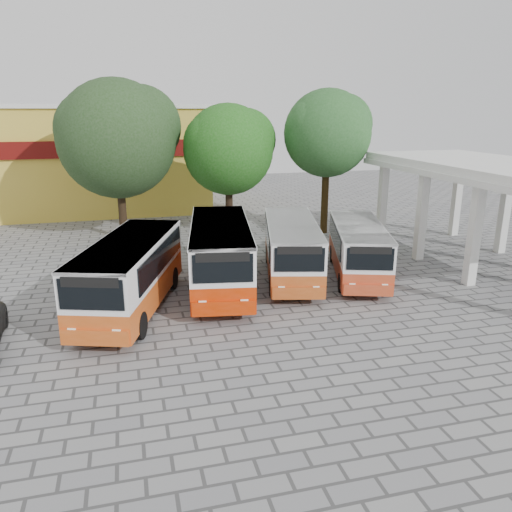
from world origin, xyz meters
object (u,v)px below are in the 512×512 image
object	(u,v)px
bus_far_left	(130,271)
bus_centre_right	(292,246)
bus_centre_left	(220,251)
bus_far_right	(358,247)

from	to	relation	value
bus_far_left	bus_centre_right	world-z (taller)	bus_far_left
bus_centre_left	bus_far_right	size ratio (longest dim) A/B	1.13
bus_far_left	bus_far_right	xyz separation A→B (m)	(10.80, 1.64, -0.17)
bus_far_left	bus_far_right	world-z (taller)	bus_far_left
bus_centre_right	bus_far_right	bearing A→B (deg)	3.70
bus_far_left	bus_far_right	size ratio (longest dim) A/B	1.11
bus_centre_right	bus_far_right	world-z (taller)	bus_centre_right
bus_far_left	bus_centre_right	bearing A→B (deg)	34.52
bus_far_right	bus_far_left	bearing A→B (deg)	-153.16
bus_centre_left	bus_far_right	world-z (taller)	bus_centre_left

